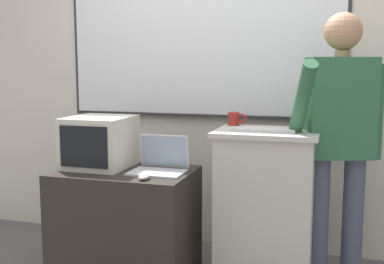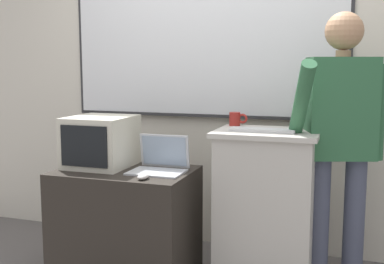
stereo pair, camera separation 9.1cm
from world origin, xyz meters
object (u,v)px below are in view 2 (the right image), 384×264
(computer_mouse_by_laptop, at_px, (143,176))
(person_presenter, at_px, (340,131))
(wireless_keyboard, at_px, (262,130))
(crt_monitor, at_px, (101,141))
(side_desk, at_px, (126,225))
(laptop, at_px, (161,161))
(lectern_podium, at_px, (266,207))
(coffee_mug, at_px, (236,119))

(computer_mouse_by_laptop, bearing_deg, person_presenter, 26.01)
(person_presenter, relative_size, wireless_keyboard, 4.28)
(crt_monitor, bearing_deg, computer_mouse_by_laptop, -31.78)
(wireless_keyboard, height_order, computer_mouse_by_laptop, wireless_keyboard)
(side_desk, relative_size, laptop, 2.56)
(side_desk, xyz_separation_m, person_presenter, (1.30, 0.33, 0.63))
(person_presenter, distance_m, crt_monitor, 1.54)
(person_presenter, height_order, crt_monitor, person_presenter)
(lectern_podium, relative_size, coffee_mug, 7.95)
(computer_mouse_by_laptop, bearing_deg, laptop, 87.72)
(coffee_mug, bearing_deg, person_presenter, -7.57)
(computer_mouse_by_laptop, distance_m, crt_monitor, 0.52)
(computer_mouse_by_laptop, xyz_separation_m, crt_monitor, (-0.42, 0.26, 0.15))
(lectern_podium, height_order, person_presenter, person_presenter)
(laptop, bearing_deg, lectern_podium, 16.15)
(person_presenter, distance_m, computer_mouse_by_laptop, 1.23)
(computer_mouse_by_laptop, bearing_deg, lectern_podium, 33.76)
(crt_monitor, bearing_deg, wireless_keyboard, 6.02)
(lectern_podium, relative_size, person_presenter, 0.58)
(crt_monitor, relative_size, coffee_mug, 3.44)
(person_presenter, xyz_separation_m, crt_monitor, (-1.51, -0.27, -0.10))
(side_desk, xyz_separation_m, wireless_keyboard, (0.85, 0.17, 0.64))
(lectern_podium, bearing_deg, crt_monitor, -170.83)
(person_presenter, xyz_separation_m, laptop, (-1.07, -0.28, -0.20))
(wireless_keyboard, relative_size, computer_mouse_by_laptop, 4.01)
(person_presenter, xyz_separation_m, coffee_mug, (-0.68, 0.09, 0.04))
(lectern_podium, relative_size, computer_mouse_by_laptop, 9.94)
(side_desk, distance_m, coffee_mug, 1.01)
(crt_monitor, bearing_deg, lectern_podium, 9.17)
(lectern_podium, xyz_separation_m, side_desk, (-0.87, -0.23, -0.13))
(lectern_podium, distance_m, computer_mouse_by_laptop, 0.82)
(side_desk, height_order, computer_mouse_by_laptop, computer_mouse_by_laptop)
(person_presenter, height_order, laptop, person_presenter)
(side_desk, relative_size, wireless_keyboard, 2.16)
(computer_mouse_by_laptop, bearing_deg, wireless_keyboard, 30.58)
(laptop, distance_m, wireless_keyboard, 0.67)
(crt_monitor, bearing_deg, person_presenter, 10.02)
(wireless_keyboard, relative_size, coffee_mug, 3.21)
(wireless_keyboard, distance_m, coffee_mug, 0.34)
(laptop, relative_size, computer_mouse_by_laptop, 3.38)
(crt_monitor, height_order, coffee_mug, coffee_mug)
(person_presenter, bearing_deg, laptop, 176.80)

